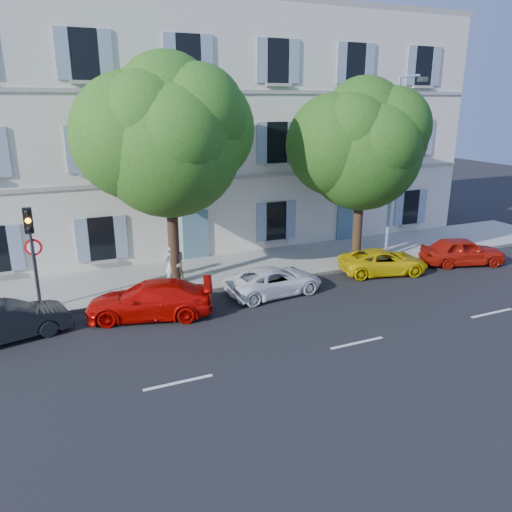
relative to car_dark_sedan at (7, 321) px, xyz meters
name	(u,v)px	position (x,y,z in m)	size (l,w,h in m)	color
ground	(299,300)	(10.43, -0.86, -0.65)	(90.00, 90.00, 0.00)	black
sidewalk	(254,266)	(10.43, 3.59, -0.57)	(36.00, 4.50, 0.15)	#A09E96
kerb	(274,280)	(10.43, 1.42, -0.57)	(36.00, 0.16, 0.16)	#9E998E
building	(212,132)	(10.43, 9.34, 5.35)	(28.00, 7.00, 12.00)	silver
car_dark_sedan	(7,321)	(0.00, 0.00, 0.00)	(1.37, 3.92, 1.29)	black
car_red_coupe	(150,300)	(4.69, -0.05, 0.01)	(1.85, 4.55, 1.32)	#C00905
car_white_coupe	(274,281)	(9.83, 0.18, -0.08)	(1.87, 4.05, 1.13)	white
car_yellow_supercar	(383,262)	(15.52, 0.50, -0.09)	(1.85, 4.01, 1.11)	#DFC109
car_red_hatchback	(463,251)	(19.82, 0.03, 0.02)	(1.58, 3.92, 1.34)	#A8160A
tree_left	(169,144)	(6.36, 2.69, 5.30)	(5.81, 5.81, 9.01)	#3A2819
tree_right	(362,151)	(15.01, 1.95, 4.76)	(5.32, 5.32, 8.20)	#3A2819
traffic_light	(30,237)	(1.00, 1.84, 2.30)	(0.31, 0.44, 3.87)	#383A3D
road_sign	(35,259)	(1.05, 1.99, 1.45)	(0.61, 0.20, 2.70)	#383A3D
street_lamp	(396,159)	(16.91, 1.94, 4.33)	(0.45, 1.83, 8.51)	#7293BF
pedestrian_a	(171,264)	(6.23, 2.72, 0.34)	(0.61, 0.40, 1.68)	silver
pedestrian_b	(175,262)	(6.42, 2.78, 0.39)	(0.86, 0.67, 1.77)	tan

